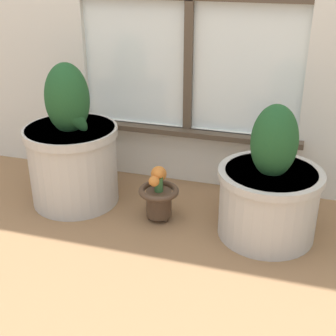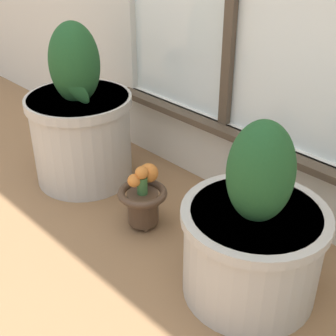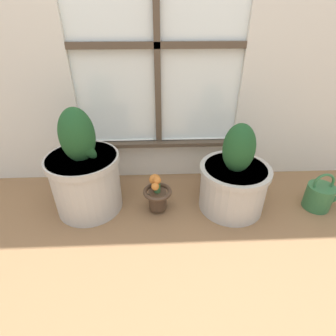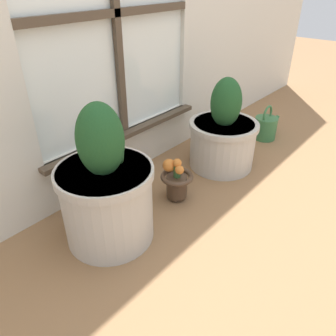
{
  "view_description": "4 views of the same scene",
  "coord_description": "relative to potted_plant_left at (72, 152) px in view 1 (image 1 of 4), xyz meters",
  "views": [
    {
      "loc": [
        0.49,
        -1.45,
        1.01
      ],
      "look_at": [
        0.02,
        0.13,
        0.23
      ],
      "focal_mm": 50.0,
      "sensor_mm": 36.0,
      "label": 1
    },
    {
      "loc": [
        0.95,
        -0.71,
        0.96
      ],
      "look_at": [
        0.05,
        0.17,
        0.23
      ],
      "focal_mm": 50.0,
      "sensor_mm": 36.0,
      "label": 2
    },
    {
      "loc": [
        -0.01,
        -1.05,
        1.02
      ],
      "look_at": [
        0.05,
        0.16,
        0.25
      ],
      "focal_mm": 28.0,
      "sensor_mm": 36.0,
      "label": 3
    },
    {
      "loc": [
        -1.07,
        -0.72,
        0.99
      ],
      "look_at": [
        -0.04,
        0.15,
        0.18
      ],
      "focal_mm": 35.0,
      "sensor_mm": 36.0,
      "label": 4
    }
  ],
  "objects": [
    {
      "name": "potted_plant_left",
      "position": [
        0.0,
        0.0,
        0.0
      ],
      "size": [
        0.39,
        0.39,
        0.6
      ],
      "color": "#B7B2A8",
      "rests_on": "ground_plane"
    },
    {
      "name": "ground_plane",
      "position": [
        0.41,
        -0.16,
        -0.23
      ],
      "size": [
        10.0,
        10.0,
        0.0
      ],
      "primitive_type": "plane",
      "color": "olive"
    },
    {
      "name": "flower_vase",
      "position": [
        0.39,
        -0.04,
        -0.12
      ],
      "size": [
        0.16,
        0.16,
        0.23
      ],
      "color": "#473323",
      "rests_on": "ground_plane"
    },
    {
      "name": "potted_plant_right",
      "position": [
        0.82,
        -0.03,
        -0.04
      ],
      "size": [
        0.39,
        0.39,
        0.52
      ],
      "color": "#B7B2A8",
      "rests_on": "ground_plane"
    }
  ]
}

